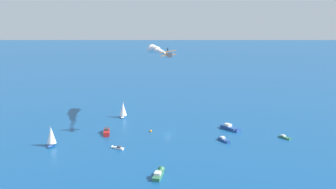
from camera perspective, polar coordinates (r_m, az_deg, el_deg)
name	(u,v)px	position (r m, az deg, el deg)	size (l,w,h in m)	color
ground_plane	(168,133)	(174.50, 0.00, -5.71)	(2000.00, 2000.00, 0.00)	navy
sailboat_near_centre	(123,110)	(203.04, -6.59, -2.26)	(5.99, 6.16, 8.66)	white
motorboat_far_port	(225,140)	(164.72, 8.29, -6.63)	(3.22, 7.46, 2.10)	#23478C
motorboat_far_stbd	(117,148)	(155.48, -7.47, -7.73)	(3.70, 5.19, 1.51)	white
sailboat_inshore	(51,136)	(163.35, -16.73, -5.89)	(5.73, 6.35, 8.64)	#23478C
motorboat_offshore	(159,174)	(128.50, -1.35, -11.55)	(8.07, 8.43, 2.69)	#33704C
motorboat_trailing	(285,138)	(174.25, 16.81, -6.05)	(1.84, 5.97, 1.71)	#33704C
motorboat_ahead	(231,128)	(181.71, 9.24, -4.90)	(3.02, 11.05, 3.20)	#23478C
motorboat_mid_cluster	(107,132)	(175.17, -8.99, -5.51)	(6.59, 10.22, 2.92)	#B21E1E
marker_buoy	(151,131)	(176.77, -2.55, -5.37)	(1.10, 1.10, 2.10)	orange
biplane_lead	(168,54)	(167.64, 0.02, 5.92)	(7.34, 7.10, 3.63)	orange
wingwalker_lead	(168,49)	(167.41, -0.05, 6.66)	(0.90, 0.40, 1.78)	black
smoke_trail_lead	(154,49)	(200.93, -2.10, 6.64)	(18.02, 39.37, 4.80)	silver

